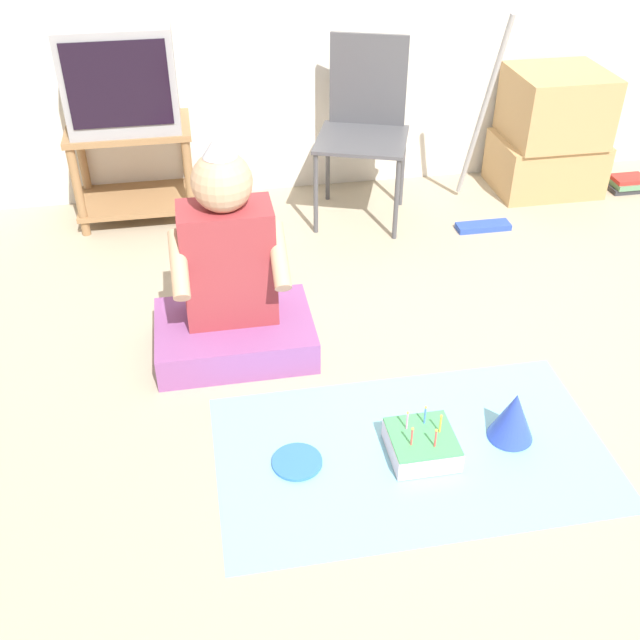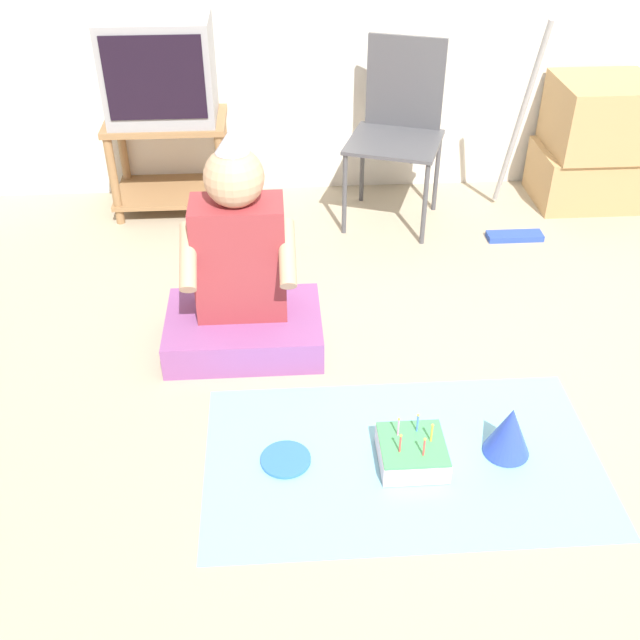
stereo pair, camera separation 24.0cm
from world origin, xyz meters
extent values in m
plane|color=tan|center=(0.00, 0.00, 0.00)|extent=(16.00, 16.00, 0.00)
cube|color=#997047|center=(-1.12, 1.91, 0.48)|extent=(0.61, 0.40, 0.03)
cube|color=#997047|center=(-1.12, 1.91, 0.09)|extent=(0.61, 0.40, 0.02)
cylinder|color=#997047|center=(-1.39, 1.74, 0.25)|extent=(0.04, 0.04, 0.50)
cylinder|color=#997047|center=(-0.85, 1.74, 0.25)|extent=(0.04, 0.04, 0.50)
cylinder|color=#997047|center=(-1.39, 2.08, 0.25)|extent=(0.04, 0.04, 0.50)
cylinder|color=#997047|center=(-0.85, 2.08, 0.25)|extent=(0.04, 0.04, 0.50)
cube|color=#99999E|center=(-1.12, 1.91, 0.74)|extent=(0.53, 0.38, 0.49)
cube|color=black|center=(-1.12, 1.72, 0.76)|extent=(0.47, 0.01, 0.39)
cube|color=#4C4C51|center=(0.03, 1.67, 0.44)|extent=(0.56, 0.55, 0.02)
cube|color=#4C4C51|center=(0.09, 1.86, 0.67)|extent=(0.37, 0.15, 0.46)
cylinder|color=#4C4C51|center=(-0.23, 1.56, 0.22)|extent=(0.02, 0.02, 0.44)
cylinder|color=#4C4C51|center=(0.15, 1.42, 0.22)|extent=(0.02, 0.02, 0.44)
cylinder|color=#4C4C51|center=(-0.10, 1.92, 0.22)|extent=(0.02, 0.02, 0.44)
cylinder|color=#4C4C51|center=(0.28, 1.78, 0.22)|extent=(0.02, 0.02, 0.44)
cube|color=tan|center=(1.13, 1.85, 0.15)|extent=(0.57, 0.43, 0.29)
cube|color=tan|center=(1.13, 1.85, 0.48)|extent=(0.49, 0.46, 0.37)
cube|color=#2D4CB2|center=(0.63, 1.43, 0.01)|extent=(0.28, 0.09, 0.03)
cylinder|color=#B7B7BC|center=(0.63, 1.63, 0.55)|extent=(0.03, 0.43, 1.05)
cube|color=#333338|center=(1.59, 1.73, 0.01)|extent=(0.19, 0.13, 0.03)
cube|color=#60936B|center=(1.59, 1.73, 0.04)|extent=(0.17, 0.15, 0.03)
cube|color=#B72D28|center=(1.60, 1.73, 0.07)|extent=(0.18, 0.13, 0.02)
cube|color=#8C4C8C|center=(-0.72, 0.64, 0.07)|extent=(0.62, 0.44, 0.14)
cube|color=#993338|center=(-0.72, 0.68, 0.38)|extent=(0.35, 0.20, 0.48)
sphere|color=tan|center=(-0.72, 0.68, 0.72)|extent=(0.22, 0.22, 0.22)
cone|color=silver|center=(-0.72, 0.68, 0.86)|extent=(0.12, 0.12, 0.09)
cylinder|color=tan|center=(-0.91, 0.57, 0.46)|extent=(0.06, 0.25, 0.20)
cylinder|color=tan|center=(-0.54, 0.57, 0.46)|extent=(0.06, 0.25, 0.20)
cube|color=#7FC6E0|center=(-0.18, -0.05, 0.00)|extent=(1.34, 0.78, 0.01)
cube|color=silver|center=(-0.15, -0.07, 0.04)|extent=(0.22, 0.22, 0.08)
cube|color=#4CB266|center=(-0.15, -0.07, 0.09)|extent=(0.22, 0.22, 0.01)
cylinder|color=yellow|center=(-0.09, -0.06, 0.12)|extent=(0.01, 0.01, 0.07)
sphere|color=#FFCC4C|center=(-0.09, -0.06, 0.16)|extent=(0.01, 0.01, 0.01)
cylinder|color=#4C7FE5|center=(-0.13, -0.01, 0.12)|extent=(0.01, 0.01, 0.07)
sphere|color=#FFCC4C|center=(-0.13, -0.01, 0.16)|extent=(0.01, 0.01, 0.01)
cylinder|color=#E58CCC|center=(-0.19, -0.03, 0.12)|extent=(0.01, 0.01, 0.07)
sphere|color=#FFCC4C|center=(-0.19, -0.03, 0.16)|extent=(0.01, 0.01, 0.01)
cylinder|color=#EA4C4C|center=(-0.20, -0.10, 0.12)|extent=(0.01, 0.01, 0.07)
sphere|color=#FFCC4C|center=(-0.20, -0.10, 0.16)|extent=(0.01, 0.01, 0.01)
cylinder|color=#EA4C4C|center=(-0.12, -0.13, 0.12)|extent=(0.01, 0.01, 0.07)
sphere|color=#FFCC4C|center=(-0.12, -0.13, 0.16)|extent=(0.01, 0.01, 0.01)
cone|color=blue|center=(0.18, -0.04, 0.10)|extent=(0.16, 0.16, 0.19)
cylinder|color=blue|center=(-0.57, -0.04, 0.01)|extent=(0.17, 0.17, 0.01)
camera|label=1|loc=(-0.81, -1.81, 1.87)|focal=42.00mm
camera|label=2|loc=(-0.58, -1.83, 1.87)|focal=42.00mm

